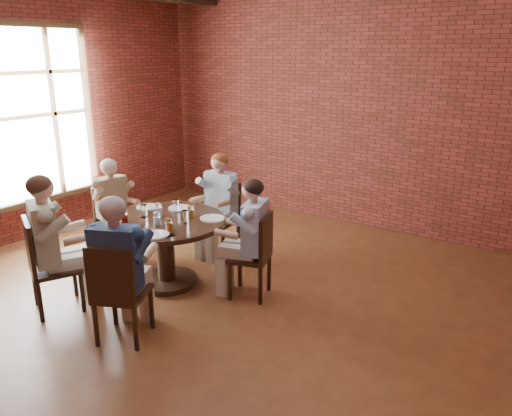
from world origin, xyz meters
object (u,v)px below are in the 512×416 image
Objects in this scene: chair_b at (223,214)px; diner_d at (52,244)px; chair_a at (257,253)px; chair_e at (118,290)px; smartphone at (168,236)px; dining_table at (165,239)px; diner_c at (114,209)px; diner_b at (219,205)px; diner_e at (120,269)px; chair_c at (112,218)px; diner_a at (250,239)px; chair_d at (45,262)px.

diner_d is (-0.42, -2.10, 0.19)m from chair_b.
chair_a is 1.48m from chair_e.
smartphone is at bearing -75.74° from chair_b.
dining_table is 0.57m from smartphone.
smartphone is (-0.11, 0.73, 0.25)m from chair_e.
diner_c is at bearing 168.60° from dining_table.
diner_e is at bearing -78.92° from diner_b.
diner_d reaches higher than chair_c.
diner_a reaches higher than chair_c.
chair_a is 0.71× the size of diner_a.
chair_e reaches higher than chair_a.
chair_b is 0.68× the size of diner_e.
chair_d is (-0.53, -1.10, -0.01)m from dining_table.
diner_a reaches higher than chair_a.
diner_e is 9.96× the size of smartphone.
diner_a is (0.91, 0.30, 0.10)m from dining_table.
chair_c is 1.66m from smartphone.
dining_table is 1.05× the size of diner_a.
diner_a is at bearing -76.24° from diner_c.
chair_c is 0.94× the size of chair_e.
diner_e is (0.95, 0.02, -0.02)m from diner_d.
chair_b reaches higher than dining_table.
chair_d is 0.72× the size of diner_e.
diner_e is at bearing -116.89° from diner_c.
chair_e is at bearing -157.78° from diner_d.
chair_a is 1.26m from diner_b.
dining_table is at bearing -90.00° from diner_a.
diner_b is at bearing -76.77° from chair_d.
dining_table is 1.51× the size of chair_c.
diner_b is 2.08m from diner_e.
chair_b is 1.37m from chair_c.
chair_b reaches higher than chair_a.
smartphone is at bearing -114.85° from chair_d.
chair_d is at bearing -106.02° from diner_b.
chair_d is (0.55, -1.32, -0.09)m from diner_c.
chair_d reaches higher than chair_b.
diner_d is 1.47× the size of chair_e.
diner_b is 1.05× the size of diner_c.
diner_d is 1.03× the size of diner_e.
diner_d reaches higher than diner_a.
chair_a is 0.70× the size of diner_b.
smartphone is (0.46, -1.43, 0.26)m from chair_b.
diner_a is 0.98× the size of diner_b.
chair_e is 0.78m from smartphone.
dining_table is 1.19m from chair_e.
chair_e reaches higher than chair_b.
chair_e is at bearing -78.92° from chair_b.
diner_a is 1.99m from diner_c.
chair_d is 1.01m from diner_e.
diner_a is at bearing -131.62° from chair_e.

